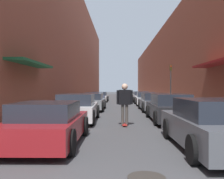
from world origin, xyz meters
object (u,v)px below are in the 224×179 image
Objects in this scene: parked_car_left_4 at (99,97)px; parked_car_right_2 at (153,102)px; parked_car_right_0 at (211,125)px; parked_car_right_4 at (141,97)px; parked_car_left_2 at (91,102)px; traffic_light at (171,81)px; manhole_cover at (146,178)px; parked_car_right_3 at (145,99)px; skateboarder at (125,100)px; parked_car_right_1 at (169,108)px; parked_car_left_0 at (48,124)px; parked_car_left_1 at (77,108)px; parked_car_left_3 at (95,99)px.

parked_car_left_4 is 0.97× the size of parked_car_right_2.
parked_car_right_0 is 1.09× the size of parked_car_right_4.
parked_car_left_2 is 4.53m from parked_car_right_2.
traffic_light is (1.62, -8.31, 1.61)m from parked_car_right_4.
manhole_cover is at bearing -83.88° from parked_car_left_4.
traffic_light reaches higher than parked_car_left_2.
parked_car_right_3 is at bearing 89.05° from parked_car_right_2.
traffic_light reaches higher than skateboarder.
parked_car_right_4 reaches higher than parked_car_left_4.
parked_car_right_2 is (4.67, -11.41, 0.05)m from parked_car_left_4.
parked_car_left_2 is at bearing -163.05° from traffic_light.
parked_car_right_1 reaches higher than parked_car_left_4.
parked_car_right_1 is 1.18× the size of parked_car_right_4.
traffic_light reaches higher than parked_car_left_0.
parked_car_right_4 is (4.63, 16.36, -0.05)m from parked_car_left_1.
parked_car_left_2 is 5.22m from parked_car_left_3.
parked_car_right_3 is (4.77, -5.67, 0.04)m from parked_car_left_4.
parked_car_left_1 is 8.01m from manhole_cover.
parked_car_left_1 reaches higher than parked_car_left_0.
parked_car_left_2 is 12.43m from parked_car_right_0.
skateboarder reaches higher than parked_car_right_1.
skateboarder reaches higher than parked_car_right_2.
parked_car_right_0 reaches higher than parked_car_left_0.
traffic_light is at bearing 64.14° from parked_car_left_0.
parked_car_right_4 is at bearing 89.54° from parked_car_right_1.
parked_car_right_1 is 8.26m from traffic_light.
parked_car_right_1 is (4.50, -6.01, 0.03)m from parked_car_left_2.
parked_car_right_2 is at bearing -50.34° from parked_car_left_3.
parked_car_right_4 is (0.18, 21.82, -0.05)m from parked_car_right_0.
parked_car_left_0 is 4.29m from skateboarder.
parked_car_left_3 is 1.00× the size of parked_car_right_0.
parked_car_right_0 reaches higher than parked_car_right_3.
parked_car_right_4 is (0.03, 4.89, -0.00)m from parked_car_right_3.
parked_car_left_1 is 1.35× the size of traffic_light.
parked_car_right_3 is 6.45× the size of manhole_cover.
parked_car_left_2 reaches higher than parked_car_right_3.
parked_car_right_4 is at bearing 74.18° from parked_car_left_1.
parked_car_left_2 is 1.39× the size of traffic_light.
parked_car_right_2 is 3.31m from traffic_light.
parked_car_left_1 is 0.97× the size of parked_car_left_2.
parked_car_left_0 is at bearing -90.47° from parked_car_left_1.
skateboarder reaches higher than parked_car_right_4.
parked_car_right_1 is at bearing 89.47° from parked_car_right_0.
parked_car_right_0 reaches higher than parked_car_left_2.
parked_car_right_3 is at bearing -49.96° from parked_car_left_4.
parked_car_left_4 is at bearing 90.31° from parked_car_left_0.
parked_car_left_0 reaches higher than parked_car_left_4.
parked_car_left_1 reaches higher than parked_car_left_4.
manhole_cover is (2.65, -24.72, -0.56)m from parked_car_left_4.
skateboarder is at bearing -100.30° from parked_car_right_3.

